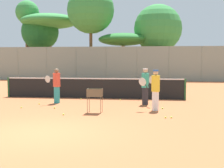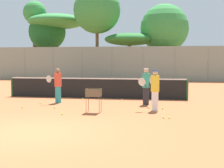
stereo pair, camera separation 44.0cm
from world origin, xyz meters
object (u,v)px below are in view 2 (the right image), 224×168
tennis_net (95,88)px  player_white_outfit (58,85)px  player_yellow_shirt (155,90)px  player_red_cap (146,86)px  ball_cart (94,95)px

tennis_net → player_white_outfit: (-1.33, -2.08, 0.28)m
player_white_outfit → player_yellow_shirt: size_ratio=1.00×
player_red_cap → tennis_net: bearing=-153.1°
tennis_net → player_yellow_shirt: (3.23, -3.59, 0.29)m
player_white_outfit → ball_cart: (2.28, -2.39, -0.14)m
player_red_cap → player_yellow_shirt: bearing=-12.3°
player_red_cap → player_yellow_shirt: size_ratio=1.01×
player_yellow_shirt → ball_cart: (-2.28, -0.87, -0.15)m
tennis_net → player_red_cap: (2.79, -1.98, 0.30)m
tennis_net → player_white_outfit: bearing=-122.7°
tennis_net → player_red_cap: bearing=-35.4°
player_yellow_shirt → ball_cart: size_ratio=1.75×
tennis_net → ball_cart: (0.95, -4.46, 0.14)m
player_white_outfit → player_red_cap: 4.12m
tennis_net → ball_cart: size_ratio=10.31×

